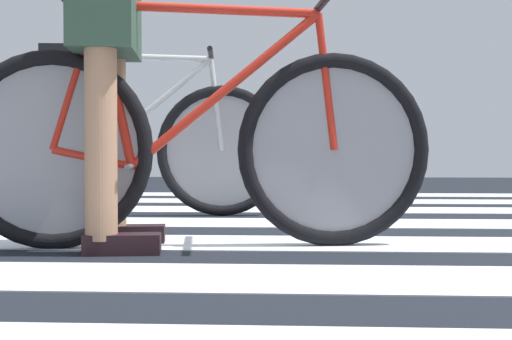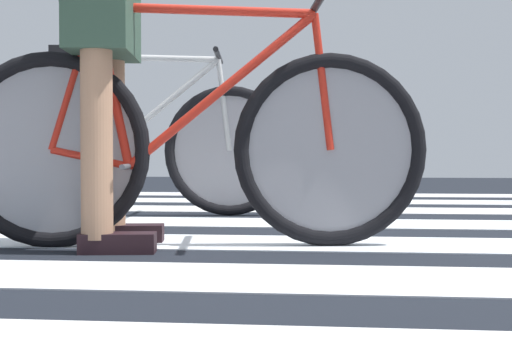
% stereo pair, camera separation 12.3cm
% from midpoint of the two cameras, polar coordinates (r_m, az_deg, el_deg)
% --- Properties ---
extents(ground, '(18.00, 14.00, 0.02)m').
position_cam_midpoint_polar(ground, '(2.79, 3.59, -5.94)').
color(ground, black).
extents(crosswalk_markings, '(5.43, 6.53, 0.00)m').
position_cam_midpoint_polar(crosswalk_markings, '(2.67, 4.26, -6.02)').
color(crosswalk_markings, silver).
rests_on(crosswalk_markings, ground).
extents(bicycle_1_of_2, '(1.73, 0.52, 0.93)m').
position_cam_midpoint_polar(bicycle_1_of_2, '(2.54, -4.02, 2.29)').
color(bicycle_1_of_2, black).
rests_on(bicycle_1_of_2, ground).
extents(cyclist_1_of_2, '(0.36, 0.44, 0.98)m').
position_cam_midpoint_polar(cyclist_1_of_2, '(2.58, -11.00, 7.78)').
color(cyclist_1_of_2, '#A87A5B').
rests_on(cyclist_1_of_2, ground).
extents(bicycle_2_of_2, '(1.73, 0.52, 0.93)m').
position_cam_midpoint_polar(bicycle_2_of_2, '(3.85, -8.97, 1.98)').
color(bicycle_2_of_2, black).
rests_on(bicycle_2_of_2, ground).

